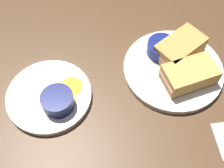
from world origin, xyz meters
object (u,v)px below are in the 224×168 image
object	(u,v)px
sandwich_half_near	(189,75)
sandwich_half_far	(180,48)
plate_chips_companion	(49,96)
spoon_by_gravy_ramekin	(51,110)
plate_sandwich_main	(173,69)
ramekin_dark_sauce	(162,48)
spoon_by_dark_ramekin	(168,69)
ramekin_light_gravy	(58,101)

from	to	relation	value
sandwich_half_near	sandwich_half_far	world-z (taller)	same
plate_chips_companion	spoon_by_gravy_ramekin	size ratio (longest dim) A/B	2.18
plate_chips_companion	sandwich_half_far	bearing A→B (deg)	-152.38
plate_sandwich_main	spoon_by_gravy_ramekin	bearing A→B (deg)	29.18
plate_chips_companion	spoon_by_gravy_ramekin	bearing A→B (deg)	110.68
ramekin_dark_sauce	plate_chips_companion	bearing A→B (deg)	31.52
spoon_by_gravy_ramekin	ramekin_dark_sauce	bearing A→B (deg)	-140.61
spoon_by_dark_ramekin	ramekin_light_gravy	bearing A→B (deg)	27.76
plate_sandwich_main	spoon_by_gravy_ramekin	xyz separation A→B (cm)	(29.13, 16.27, 1.16)
spoon_by_dark_ramekin	plate_chips_companion	size ratio (longest dim) A/B	0.46
ramekin_light_gravy	sandwich_half_far	bearing A→B (deg)	-146.05
sandwich_half_far	ramekin_light_gravy	distance (cm)	34.80
plate_sandwich_main	spoon_by_gravy_ramekin	distance (cm)	33.39
spoon_by_dark_ramekin	plate_chips_companion	xyz separation A→B (cm)	(29.23, 11.05, -1.16)
sandwich_half_near	ramekin_dark_sauce	bearing A→B (deg)	-49.78
plate_chips_companion	ramekin_light_gravy	bearing A→B (deg)	140.19
sandwich_half_far	ramekin_light_gravy	bearing A→B (deg)	33.95
ramekin_dark_sauce	ramekin_light_gravy	xyz separation A→B (cm)	(24.09, 19.39, 0.17)
spoon_by_gravy_ramekin	sandwich_half_near	bearing A→B (deg)	-158.70
plate_sandwich_main	ramekin_dark_sauce	distance (cm)	6.52
sandwich_half_far	ramekin_dark_sauce	size ratio (longest dim) A/B	1.86
plate_chips_companion	ramekin_light_gravy	xyz separation A→B (cm)	(-3.19, 2.66, 2.88)
ramekin_dark_sauce	plate_chips_companion	size ratio (longest dim) A/B	0.37
sandwich_half_far	spoon_by_dark_ramekin	size ratio (longest dim) A/B	1.50
sandwich_half_near	ramekin_light_gravy	world-z (taller)	sandwich_half_near
spoon_by_dark_ramekin	plate_chips_companion	world-z (taller)	spoon_by_dark_ramekin
sandwich_half_far	sandwich_half_near	bearing A→B (deg)	105.10
plate_sandwich_main	ramekin_light_gravy	bearing A→B (deg)	27.89
sandwich_half_near	ramekin_dark_sauce	world-z (taller)	sandwich_half_near
spoon_by_dark_ramekin	plate_chips_companion	bearing A→B (deg)	20.71
sandwich_half_far	spoon_by_gravy_ramekin	xyz separation A→B (cm)	(30.42, 21.11, -2.04)
sandwich_half_far	plate_chips_companion	distance (cm)	36.32
spoon_by_gravy_ramekin	spoon_by_dark_ramekin	bearing A→B (deg)	-150.86
sandwich_half_near	plate_chips_companion	world-z (taller)	sandwich_half_near
sandwich_half_far	ramekin_dark_sauce	xyz separation A→B (cm)	(4.78, 0.05, -0.48)
sandwich_half_near	spoon_by_gravy_ramekin	xyz separation A→B (cm)	(32.68, 12.74, -2.04)
sandwich_half_far	plate_sandwich_main	bearing A→B (deg)	75.10
plate_chips_companion	plate_sandwich_main	bearing A→B (deg)	-158.79
sandwich_half_near	plate_sandwich_main	bearing A→B (deg)	-44.90
ramekin_dark_sauce	ramekin_light_gravy	distance (cm)	30.92
plate_sandwich_main	ramekin_light_gravy	size ratio (longest dim) A/B	3.41
plate_chips_companion	ramekin_dark_sauce	bearing A→B (deg)	-148.48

